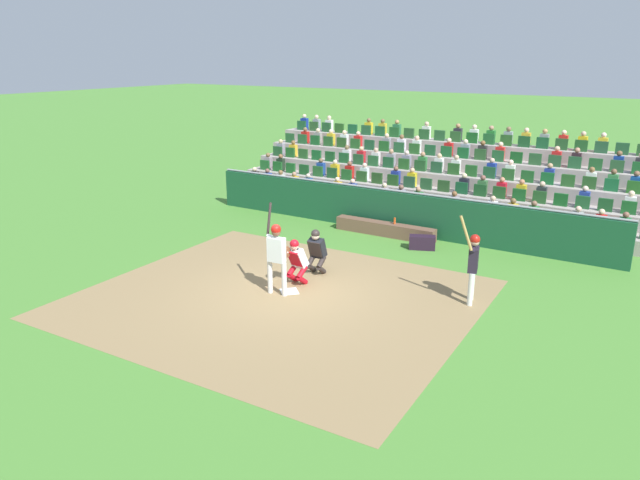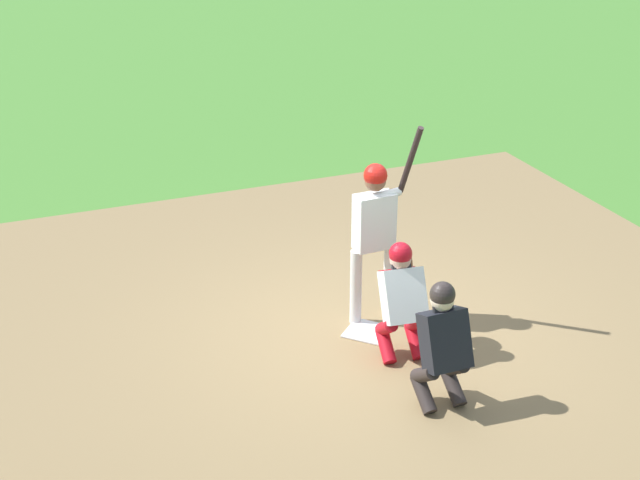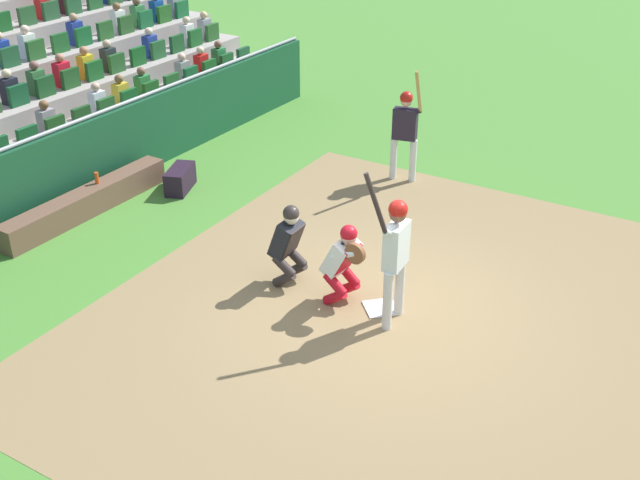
{
  "view_description": "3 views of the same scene",
  "coord_description": "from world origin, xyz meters",
  "px_view_note": "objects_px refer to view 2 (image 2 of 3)",
  "views": [
    {
      "loc": [
        -8.03,
        11.53,
        5.81
      ],
      "look_at": [
        -0.23,
        -1.12,
        1.13
      ],
      "focal_mm": 33.31,
      "sensor_mm": 36.0,
      "label": 1
    },
    {
      "loc": [
        -3.51,
        -7.91,
        5.07
      ],
      "look_at": [
        -0.57,
        -0.05,
        1.22
      ],
      "focal_mm": 51.33,
      "sensor_mm": 36.0,
      "label": 2
    },
    {
      "loc": [
        8.27,
        4.21,
        6.14
      ],
      "look_at": [
        0.14,
        -0.93,
        0.9
      ],
      "focal_mm": 44.01,
      "sensor_mm": 36.0,
      "label": 3
    }
  ],
  "objects_px": {
    "home_plate_marker": "(367,331)",
    "catcher_crouching": "(402,294)",
    "home_plate_umpire": "(442,341)",
    "batter_at_plate": "(375,224)"
  },
  "relations": [
    {
      "from": "home_plate_marker",
      "to": "catcher_crouching",
      "type": "bearing_deg",
      "value": -75.08
    },
    {
      "from": "catcher_crouching",
      "to": "batter_at_plate",
      "type": "bearing_deg",
      "value": 86.87
    },
    {
      "from": "home_plate_marker",
      "to": "home_plate_umpire",
      "type": "relative_size",
      "value": 0.34
    },
    {
      "from": "home_plate_marker",
      "to": "catcher_crouching",
      "type": "distance_m",
      "value": 0.89
    },
    {
      "from": "catcher_crouching",
      "to": "home_plate_umpire",
      "type": "bearing_deg",
      "value": -92.23
    },
    {
      "from": "home_plate_marker",
      "to": "batter_at_plate",
      "type": "xyz_separation_m",
      "value": [
        0.19,
        0.27,
        1.13
      ]
    },
    {
      "from": "home_plate_marker",
      "to": "catcher_crouching",
      "type": "relative_size",
      "value": 0.35
    },
    {
      "from": "batter_at_plate",
      "to": "catcher_crouching",
      "type": "bearing_deg",
      "value": -93.13
    },
    {
      "from": "catcher_crouching",
      "to": "home_plate_umpire",
      "type": "relative_size",
      "value": 0.98
    },
    {
      "from": "home_plate_umpire",
      "to": "home_plate_marker",
      "type": "bearing_deg",
      "value": 94.07
    }
  ]
}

